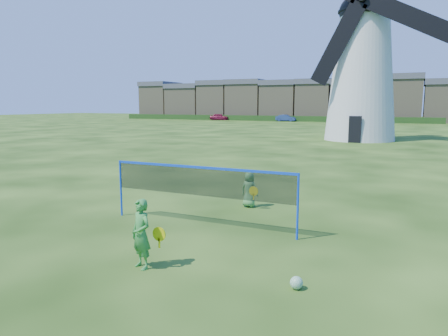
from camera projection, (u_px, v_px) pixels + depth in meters
name	position (u px, v px, depth m)	size (l,w,h in m)	color
ground	(208.00, 230.00, 10.14)	(220.00, 220.00, 0.00)	black
windmill	(362.00, 67.00, 34.99)	(13.61, 5.91, 18.20)	silver
badminton_net	(200.00, 182.00, 10.31)	(5.05, 0.05, 1.55)	blue
player_girl	(141.00, 234.00, 7.71)	(0.70, 0.48, 1.33)	#398E3B
player_boy	(249.00, 189.00, 12.39)	(0.64, 0.43, 1.07)	#569D4C
play_ball	(296.00, 283.00, 6.90)	(0.22, 0.22, 0.22)	green
terraced_houses	(285.00, 100.00, 82.19)	(65.72, 8.40, 8.33)	#958663
hedge	(262.00, 118.00, 78.40)	(62.00, 0.80, 1.00)	#193814
car_left	(220.00, 117.00, 81.66)	(1.54, 3.83, 1.31)	maroon
car_right	(286.00, 118.00, 75.99)	(1.30, 3.73, 1.23)	navy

